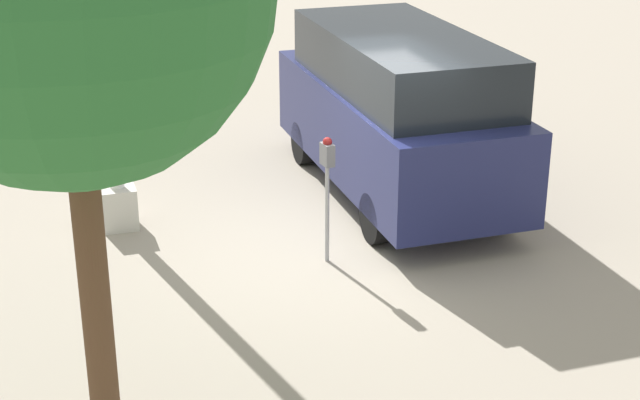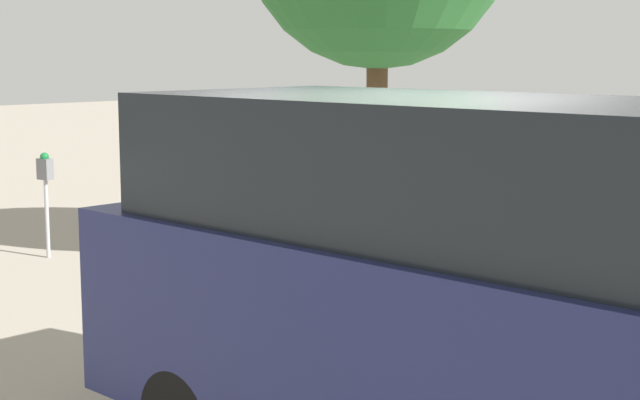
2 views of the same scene
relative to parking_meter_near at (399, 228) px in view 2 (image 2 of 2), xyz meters
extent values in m
plane|color=gray|center=(0.41, -0.36, -1.14)|extent=(80.00, 80.00, 0.00)
cylinder|color=#9E9EA3|center=(0.00, 0.00, -0.54)|extent=(0.05, 0.05, 1.22)
cube|color=slate|center=(0.00, 0.00, 0.20)|extent=(0.21, 0.13, 0.26)
sphere|color=maroon|center=(0.00, 0.00, 0.35)|extent=(0.11, 0.11, 0.11)
cylinder|color=#9E9EA3|center=(-5.88, 0.31, -0.65)|extent=(0.05, 0.05, 0.98)
cube|color=slate|center=(-5.88, 0.31, -0.03)|extent=(0.21, 0.13, 0.26)
sphere|color=#14662D|center=(-5.88, 0.31, 0.12)|extent=(0.11, 0.11, 0.11)
cube|color=navy|center=(1.88, -1.59, -0.21)|extent=(4.96, 1.94, 1.21)
cube|color=black|center=(1.76, -1.59, 0.77)|extent=(3.97, 1.78, 0.75)
cylinder|color=black|center=(0.34, -0.75, -0.82)|extent=(0.65, 0.23, 0.65)
cylinder|color=#513823|center=(-2.70, 2.88, 0.26)|extent=(0.25, 0.25, 2.80)
camera|label=1|loc=(-10.09, 3.28, 3.90)|focal=55.00mm
camera|label=2|loc=(4.88, -5.99, 1.38)|focal=55.00mm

